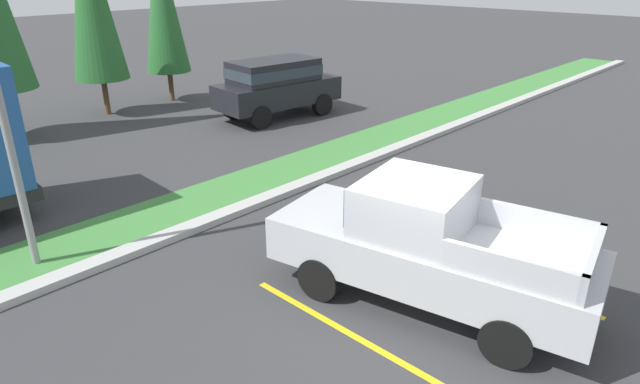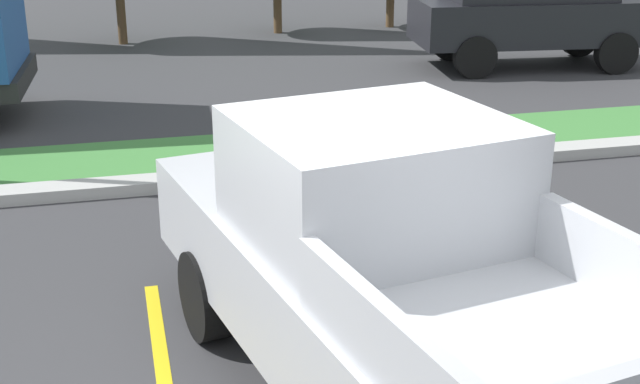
{
  "view_description": "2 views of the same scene",
  "coord_description": "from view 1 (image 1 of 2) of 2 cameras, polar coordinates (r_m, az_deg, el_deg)",
  "views": [
    {
      "loc": [
        -6.56,
        -4.13,
        5.28
      ],
      "look_at": [
        0.34,
        2.38,
        1.28
      ],
      "focal_mm": 30.62,
      "sensor_mm": 36.0,
      "label": 1
    },
    {
      "loc": [
        -1.44,
        -5.17,
        3.66
      ],
      "look_at": [
        0.42,
        2.42,
        0.77
      ],
      "focal_mm": 48.69,
      "sensor_mm": 36.0,
      "label": 2
    }
  ],
  "objects": [
    {
      "name": "grass_median",
      "position": [
        13.24,
        -12.83,
        -1.1
      ],
      "size": [
        56.0,
        1.8,
        0.06
      ],
      "primitive_type": "cube",
      "color": "#42843D",
      "rests_on": "ground"
    },
    {
      "name": "traffic_cone",
      "position": [
        11.43,
        17.53,
        -4.16
      ],
      "size": [
        0.36,
        0.36,
        0.6
      ],
      "color": "orange",
      "rests_on": "ground"
    },
    {
      "name": "curb_strip",
      "position": [
        12.39,
        -9.95,
        -2.34
      ],
      "size": [
        56.0,
        0.4,
        0.15
      ],
      "primitive_type": "cube",
      "color": "#B2B2AD",
      "rests_on": "ground"
    },
    {
      "name": "parking_line_near",
      "position": [
        8.52,
        4.94,
        -15.47
      ],
      "size": [
        0.12,
        4.8,
        0.01
      ],
      "primitive_type": "cube",
      "color": "yellow",
      "rests_on": "ground"
    },
    {
      "name": "parking_line_far",
      "position": [
        10.73,
        15.44,
        -7.47
      ],
      "size": [
        0.12,
        4.8,
        0.01
      ],
      "primitive_type": "cube",
      "color": "yellow",
      "rests_on": "ground"
    },
    {
      "name": "cypress_tree_far_right",
      "position": [
        23.17,
        -16.19,
        18.69
      ],
      "size": [
        1.73,
        1.73,
        6.67
      ],
      "color": "brown",
      "rests_on": "ground"
    },
    {
      "name": "suv_distant",
      "position": [
        20.11,
        -4.59,
        11.21
      ],
      "size": [
        4.76,
        2.31,
        2.1
      ],
      "color": "black",
      "rests_on": "ground"
    },
    {
      "name": "pickup_truck_main",
      "position": [
        9.05,
        11.05,
        -5.51
      ],
      "size": [
        2.86,
        5.49,
        2.1
      ],
      "color": "black",
      "rests_on": "ground"
    },
    {
      "name": "ground_plane",
      "position": [
        9.38,
        9.4,
        -11.74
      ],
      "size": [
        120.0,
        120.0,
        0.0
      ],
      "primitive_type": "plane",
      "color": "#38383A"
    }
  ]
}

